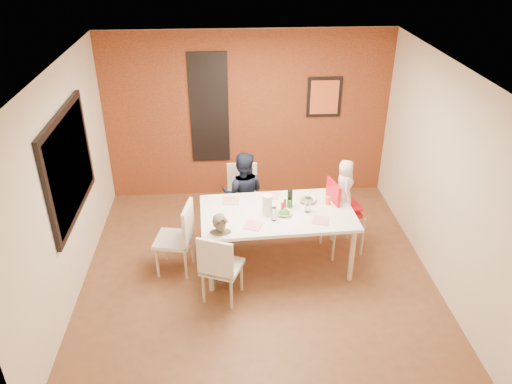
{
  "coord_description": "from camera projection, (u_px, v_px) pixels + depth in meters",
  "views": [
    {
      "loc": [
        -0.38,
        -5.24,
        4.11
      ],
      "look_at": [
        0.0,
        0.3,
        1.05
      ],
      "focal_mm": 35.0,
      "sensor_mm": 36.0,
      "label": 1
    }
  ],
  "objects": [
    {
      "name": "wall_back",
      "position": [
        248.0,
        116.0,
        7.9
      ],
      "size": [
        4.5,
        0.02,
        2.7
      ],
      "primitive_type": "cube",
      "color": "beige",
      "rests_on": "ground"
    },
    {
      "name": "ceiling",
      "position": [
        258.0,
        69.0,
        5.28
      ],
      "size": [
        4.5,
        4.5,
        0.02
      ],
      "primitive_type": "cube",
      "color": "silver",
      "rests_on": "wall_back"
    },
    {
      "name": "wine_bottle",
      "position": [
        290.0,
        199.0,
        6.41
      ],
      "size": [
        0.07,
        0.07,
        0.26
      ],
      "primitive_type": "cylinder",
      "color": "black",
      "rests_on": "dining_table"
    },
    {
      "name": "chair_left",
      "position": [
        180.0,
        235.0,
        6.38
      ],
      "size": [
        0.53,
        0.53,
        0.99
      ],
      "rotation": [
        0.0,
        0.0,
        4.53
      ],
      "color": "white",
      "rests_on": "ground"
    },
    {
      "name": "brick_accent_wall",
      "position": [
        248.0,
        117.0,
        7.88
      ],
      "size": [
        4.5,
        0.02,
        2.7
      ],
      "primitive_type": "cube",
      "color": "maroon",
      "rests_on": "ground"
    },
    {
      "name": "art_print_frame",
      "position": [
        324.0,
        97.0,
        7.79
      ],
      "size": [
        0.54,
        0.03,
        0.64
      ],
      "primitive_type": "cube",
      "color": "black",
      "rests_on": "wall_back"
    },
    {
      "name": "ground",
      "position": [
        258.0,
        272.0,
        6.58
      ],
      "size": [
        4.5,
        4.5,
        0.0
      ],
      "primitive_type": "plane",
      "color": "brown",
      "rests_on": "ground"
    },
    {
      "name": "toddler",
      "position": [
        345.0,
        186.0,
        6.56
      ],
      "size": [
        0.26,
        0.38,
        0.73
      ],
      "primitive_type": "imported",
      "rotation": [
        0.0,
        0.0,
        1.49
      ],
      "color": "silver",
      "rests_on": "high_chair"
    },
    {
      "name": "wall_right",
      "position": [
        442.0,
        176.0,
        6.06
      ],
      "size": [
        0.02,
        4.5,
        2.7
      ],
      "primitive_type": "cube",
      "color": "beige",
      "rests_on": "ground"
    },
    {
      "name": "salad_bowl_a",
      "position": [
        284.0,
        213.0,
        6.29
      ],
      "size": [
        0.23,
        0.23,
        0.05
      ],
      "primitive_type": "imported",
      "rotation": [
        0.0,
        0.0,
        -0.19
      ],
      "color": "white",
      "rests_on": "dining_table"
    },
    {
      "name": "child_far",
      "position": [
        243.0,
        194.0,
        7.14
      ],
      "size": [
        0.68,
        0.56,
        1.28
      ],
      "primitive_type": "imported",
      "rotation": [
        0.0,
        0.0,
        3.0
      ],
      "color": "black",
      "rests_on": "ground"
    },
    {
      "name": "plate_near_left",
      "position": [
        253.0,
        226.0,
        6.07
      ],
      "size": [
        0.26,
        0.26,
        0.01
      ],
      "primitive_type": "cube",
      "rotation": [
        0.0,
        0.0,
        -0.35
      ],
      "color": "white",
      "rests_on": "dining_table"
    },
    {
      "name": "art_print_canvas",
      "position": [
        324.0,
        97.0,
        7.77
      ],
      "size": [
        0.44,
        0.01,
        0.54
      ],
      "primitive_type": "cube",
      "color": "orange",
      "rests_on": "wall_back"
    },
    {
      "name": "salad_bowl_b",
      "position": [
        307.0,
        200.0,
        6.58
      ],
      "size": [
        0.28,
        0.28,
        0.06
      ],
      "primitive_type": "imported",
      "rotation": [
        0.0,
        0.0,
        -0.31
      ],
      "color": "white",
      "rests_on": "dining_table"
    },
    {
      "name": "glassblock_strip",
      "position": [
        209.0,
        109.0,
        7.76
      ],
      "size": [
        0.55,
        0.03,
        1.7
      ],
      "primitive_type": "cube",
      "color": "silver",
      "rests_on": "wall_back"
    },
    {
      "name": "plate_far_left",
      "position": [
        231.0,
        201.0,
        6.6
      ],
      "size": [
        0.22,
        0.22,
        0.01
      ],
      "primitive_type": "cube",
      "rotation": [
        0.0,
        0.0,
        -0.04
      ],
      "color": "white",
      "rests_on": "dining_table"
    },
    {
      "name": "plate_far_mid",
      "position": [
        271.0,
        196.0,
        6.72
      ],
      "size": [
        0.24,
        0.24,
        0.01
      ],
      "primitive_type": "cube",
      "rotation": [
        0.0,
        0.0,
        -0.18
      ],
      "color": "white",
      "rests_on": "dining_table"
    },
    {
      "name": "sippy_cup",
      "position": [
        328.0,
        201.0,
        6.51
      ],
      "size": [
        0.06,
        0.06,
        0.11
      ],
      "primitive_type": "cylinder",
      "color": "orange",
      "rests_on": "dining_table"
    },
    {
      "name": "plate_near_right",
      "position": [
        321.0,
        220.0,
        6.18
      ],
      "size": [
        0.25,
        0.25,
        0.01
      ],
      "primitive_type": "cube",
      "rotation": [
        0.0,
        0.0,
        -0.28
      ],
      "color": "white",
      "rests_on": "dining_table"
    },
    {
      "name": "wine_glass_a",
      "position": [
        274.0,
        214.0,
        6.15
      ],
      "size": [
        0.06,
        0.06,
        0.18
      ],
      "primitive_type": "cylinder",
      "color": "white",
      "rests_on": "dining_table"
    },
    {
      "name": "high_chair",
      "position": [
        340.0,
        210.0,
        6.72
      ],
      "size": [
        0.54,
        0.54,
        1.09
      ],
      "rotation": [
        0.0,
        0.0,
        1.79
      ],
      "color": "red",
      "rests_on": "ground"
    },
    {
      "name": "wine_glass_b",
      "position": [
        308.0,
        205.0,
        6.32
      ],
      "size": [
        0.07,
        0.07,
        0.2
      ],
      "primitive_type": "cylinder",
      "color": "silver",
      "rests_on": "dining_table"
    },
    {
      "name": "picture_window_frame",
      "position": [
        69.0,
        165.0,
        5.88
      ],
      "size": [
        0.05,
        1.7,
        1.3
      ],
      "primitive_type": "cube",
      "color": "black",
      "rests_on": "wall_left"
    },
    {
      "name": "wall_left",
      "position": [
        65.0,
        188.0,
        5.8
      ],
      "size": [
        0.02,
        4.5,
        2.7
      ],
      "primitive_type": "cube",
      "color": "beige",
      "rests_on": "ground"
    },
    {
      "name": "child_near",
      "position": [
        222.0,
        253.0,
        6.06
      ],
      "size": [
        0.39,
        0.25,
        1.06
      ],
      "primitive_type": "imported",
      "rotation": [
        0.0,
        0.0,
        0.0
      ],
      "color": "brown",
      "rests_on": "ground"
    },
    {
      "name": "paper_towel_roll",
      "position": [
        267.0,
        205.0,
        6.24
      ],
      "size": [
        0.12,
        0.12,
        0.28
      ],
      "primitive_type": "cylinder",
      "color": "white",
      "rests_on": "dining_table"
    },
    {
      "name": "chair_far",
      "position": [
        243.0,
        192.0,
        7.4
      ],
      "size": [
        0.45,
        0.45,
        0.95
      ],
      "rotation": [
        0.0,
        0.0,
        -0.01
      ],
      "color": "silver",
      "rests_on": "ground"
    },
    {
      "name": "wall_front",
      "position": [
        278.0,
        313.0,
        3.97
      ],
      "size": [
        4.5,
        0.02,
        2.7
      ],
      "primitive_type": "cube",
      "color": "beige",
      "rests_on": "ground"
    },
    {
      "name": "picture_window_pane",
      "position": [
        70.0,
        165.0,
        5.88
      ],
      "size": [
        0.02,
        1.55,
        1.15
      ],
      "primitive_type": "cube",
      "color": "black",
      "rests_on": "wall_left"
    },
    {
      "name": "condiment_red",
      "position": [
        282.0,
        208.0,
        6.31
      ],
      "size": [
        0.04,
        0.04,
        0.15
      ],
      "primitive_type": "cylinder",
      "color": "red",
      "rests_on": "dining_table"
    },
    {
      "name": "chair_near",
      "position": [
        219.0,
        265.0,
        5.85
      ],
      "size": [
        0.57,
        0.57,
        0.95
      ],
      "rotation": [
        0.0,
        0.0,
        2.76
      ],
      "color": "silver",
      "rests_on": "ground"
    },
    {
      "name": "glassblock_surround",
      "position": [
        209.0,
        109.0,
        7.75
      ],
      "size": [
        0.6,
        0.03,
        1.76
      ],
      "primitive_type": "cube",
      "color": "black",
      "rests_on": "wall_back"
    },
    {
      "name": "dining_table",
      "position": [
        277.0,
        216.0,
        6.41
      ],
      "size": [
        2.0,
        1.18,
        0.81
      ],
      "rotation": [
        0.0,
        0.0,
        0.05
      ],
      "color": "white",
      "rests_on": "ground"
    },
    {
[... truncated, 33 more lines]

